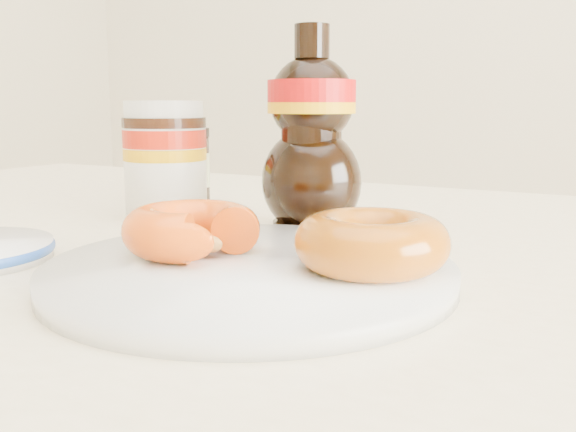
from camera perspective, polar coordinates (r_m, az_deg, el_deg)
The scene contains 7 objects.
dining_table at distance 0.53m, azimuth -4.50°, elevation -11.88°, with size 1.40×0.90×0.75m.
plate at distance 0.41m, azimuth -3.43°, elevation -4.93°, with size 0.26×0.26×0.01m.
donut_bitten at distance 0.43m, azimuth -8.57°, elevation -1.19°, with size 0.09×0.09×0.03m, color #DC530C.
donut_whole at distance 0.39m, azimuth 7.43°, elevation -2.33°, with size 0.09×0.09×0.03m, color #903D09.
nutella_jar at distance 0.65m, azimuth -10.87°, elevation 5.34°, with size 0.08×0.08×0.11m.
syrup_bottle at distance 0.57m, azimuth 2.09°, elevation 7.70°, with size 0.09×0.08×0.18m, color black, non-canonical shape.
dark_jar at distance 0.74m, azimuth -9.02°, elevation 4.34°, with size 0.05×0.05×0.09m.
Camera 1 is at (0.27, -0.30, 0.86)m, focal length 40.00 mm.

